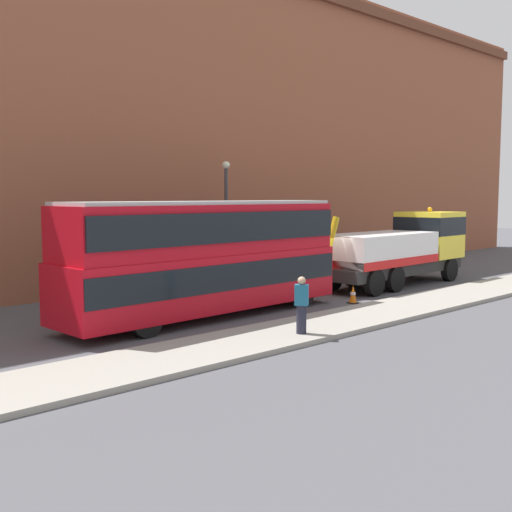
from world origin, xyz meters
The scene contains 8 objects.
ground_plane centered at (0.00, 0.00, 0.00)m, with size 120.00×120.00×0.00m, color #4C4C51.
near_kerb centered at (0.00, -4.20, 0.07)m, with size 60.00×2.80×0.15m, color gray.
building_facade centered at (0.00, 7.18, 8.07)m, with size 60.00×1.50×16.00m.
recovery_tow_truck centered at (5.64, -0.33, 1.76)m, with size 10.19×2.98×3.67m.
double_decker_bus centered at (-6.15, -0.34, 2.23)m, with size 11.12×2.97×4.06m.
pedestrian_onlooker centered at (-6.11, -4.79, 0.99)m, with size 0.45×0.48×1.71m.
traffic_cone_near_bus centered at (-0.17, -2.07, 0.34)m, with size 0.36×0.36×0.72m.
street_lamp centered at (-0.71, 4.99, 3.47)m, with size 0.36×0.36×5.83m.
Camera 1 is at (-19.49, -17.11, 4.24)m, focal length 43.51 mm.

